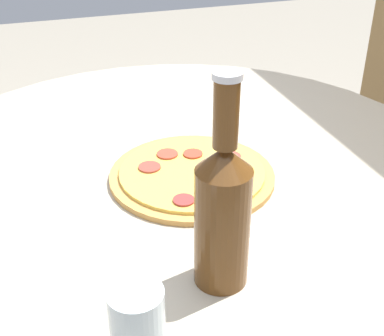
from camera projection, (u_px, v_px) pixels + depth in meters
name	position (u px, v px, depth m)	size (l,w,h in m)	color
table	(179.00, 248.00, 1.07)	(1.06, 1.06, 0.77)	#B2A893
pizza	(192.00, 174.00, 0.92)	(0.29, 0.29, 0.02)	#C68E47
beer_bottle	(223.00, 210.00, 0.65)	(0.07, 0.07, 0.29)	#563314
drinking_glass	(137.00, 324.00, 0.58)	(0.06, 0.06, 0.09)	silver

